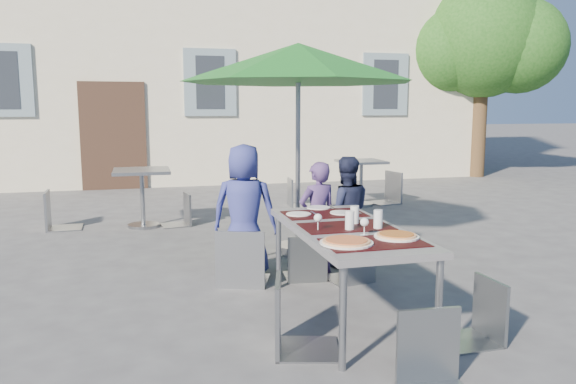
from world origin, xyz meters
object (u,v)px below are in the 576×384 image
object	(u,v)px
chair_2	(353,229)
bg_chair_l_1	(296,175)
chair_0	(241,222)
chair_1	(306,229)
patio_umbrella	(298,65)
chair_5	(437,306)
cafe_table_0	(142,186)
bg_chair_r_1	(389,168)
pizza_near_right	(397,236)
chair_3	(293,271)
bg_chair_l_0	(54,186)
bg_chair_r_0	(180,190)
child_2	(345,212)
child_0	(244,210)
pizza_near_left	(346,242)
dining_table	(346,233)
chair_4	(481,274)
cafe_table_1	(361,174)
child_1	(317,218)

from	to	relation	value
chair_2	bg_chair_l_1	xyz separation A→B (m)	(0.60, 4.21, 0.01)
chair_0	chair_1	xyz separation A→B (m)	(0.64, 0.01, -0.11)
patio_umbrella	chair_5	bearing A→B (deg)	-91.52
cafe_table_0	bg_chair_r_1	size ratio (longest dim) A/B	0.79
pizza_near_right	chair_3	xyz separation A→B (m)	(-0.79, -0.04, -0.19)
pizza_near_right	bg_chair_l_0	world-z (taller)	bg_chair_l_0
chair_3	bg_chair_r_0	world-z (taller)	chair_3
cafe_table_0	child_2	bearing A→B (deg)	-51.59
child_2	bg_chair_r_0	xyz separation A→B (m)	(-1.53, 2.61, -0.08)
bg_chair_r_1	child_2	bearing A→B (deg)	-121.04
child_0	chair_5	distance (m)	2.70
pizza_near_left	chair_2	xyz separation A→B (m)	(0.59, 1.40, -0.25)
dining_table	patio_umbrella	distance (m)	2.55
child_2	bg_chair_l_0	xyz separation A→B (m)	(-3.24, 2.78, 0.01)
dining_table	bg_chair_r_0	size ratio (longest dim) A/B	2.12
pizza_near_right	chair_2	distance (m)	1.35
chair_1	cafe_table_0	world-z (taller)	chair_1
child_2	chair_1	xyz separation A→B (m)	(-0.53, -0.35, -0.08)
pizza_near_left	chair_4	world-z (taller)	chair_4
pizza_near_right	chair_1	xyz separation A→B (m)	(-0.24, 1.50, -0.26)
child_2	chair_5	bearing A→B (deg)	88.70
bg_chair_l_1	cafe_table_1	bearing A→B (deg)	-9.25
child_1	patio_umbrella	distance (m)	1.80
child_0	chair_5	size ratio (longest dim) A/B	1.46
child_0	chair_3	bearing A→B (deg)	110.27
child_2	bg_chair_l_1	size ratio (longest dim) A/B	1.28
cafe_table_0	pizza_near_left	bearing A→B (deg)	-73.36
chair_1	bg_chair_r_1	distance (m)	4.80
patio_umbrella	bg_chair_r_0	bearing A→B (deg)	122.33
child_2	patio_umbrella	world-z (taller)	patio_umbrella
chair_4	chair_0	bearing A→B (deg)	130.27
chair_4	chair_5	distance (m)	0.90
cafe_table_0	chair_1	bearing A→B (deg)	-62.56
chair_1	chair_4	distance (m)	1.89
child_1	patio_umbrella	bearing A→B (deg)	-105.86
chair_0	cafe_table_1	size ratio (longest dim) A/B	1.34
chair_0	chair_5	xyz separation A→B (m)	(0.76, -2.28, -0.09)
bg_chair_l_0	bg_chair_r_1	bearing A→B (deg)	8.81
pizza_near_left	bg_chair_r_0	xyz separation A→B (m)	(-0.82, 4.53, -0.26)
child_1	dining_table	bearing A→B (deg)	69.06
pizza_near_right	chair_4	distance (m)	0.66
chair_4	bg_chair_r_0	world-z (taller)	bg_chair_r_0
bg_chair_l_0	pizza_near_left	bearing A→B (deg)	-61.74
patio_umbrella	bg_chair_r_1	size ratio (longest dim) A/B	2.51
dining_table	chair_5	distance (m)	1.27
pizza_near_left	dining_table	bearing A→B (deg)	69.64
patio_umbrella	bg_chair_l_1	distance (m)	3.49
child_1	cafe_table_0	bearing A→B (deg)	-71.93
chair_5	cafe_table_0	bearing A→B (deg)	107.49
chair_1	chair_0	bearing A→B (deg)	-179.28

